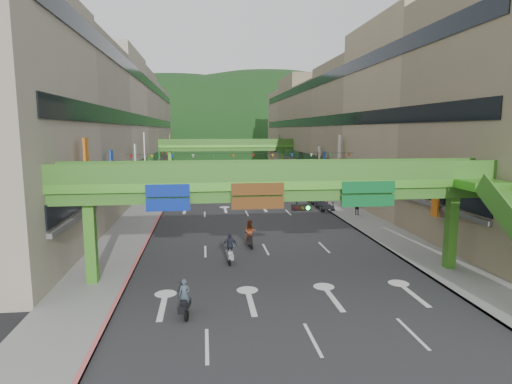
% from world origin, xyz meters
% --- Properties ---
extents(ground, '(320.00, 320.00, 0.00)m').
position_xyz_m(ground, '(0.00, 0.00, 0.00)').
color(ground, black).
rests_on(ground, ground).
extents(road_slab, '(18.00, 140.00, 0.02)m').
position_xyz_m(road_slab, '(0.00, 50.00, 0.01)').
color(road_slab, '#28282B').
rests_on(road_slab, ground).
extents(sidewalk_left, '(4.00, 140.00, 0.15)m').
position_xyz_m(sidewalk_left, '(-11.00, 50.00, 0.07)').
color(sidewalk_left, gray).
rests_on(sidewalk_left, ground).
extents(sidewalk_right, '(4.00, 140.00, 0.15)m').
position_xyz_m(sidewalk_right, '(11.00, 50.00, 0.07)').
color(sidewalk_right, gray).
rests_on(sidewalk_right, ground).
extents(curb_left, '(0.20, 140.00, 0.18)m').
position_xyz_m(curb_left, '(-9.10, 50.00, 0.09)').
color(curb_left, '#CC5959').
rests_on(curb_left, ground).
extents(curb_right, '(0.20, 140.00, 0.18)m').
position_xyz_m(curb_right, '(9.10, 50.00, 0.09)').
color(curb_right, gray).
rests_on(curb_right, ground).
extents(building_row_left, '(12.80, 95.00, 19.00)m').
position_xyz_m(building_row_left, '(-18.93, 50.00, 9.46)').
color(building_row_left, '#9E937F').
rests_on(building_row_left, ground).
extents(building_row_right, '(12.80, 95.00, 19.00)m').
position_xyz_m(building_row_right, '(18.93, 50.00, 9.46)').
color(building_row_right, gray).
rests_on(building_row_right, ground).
extents(overpass_near, '(28.00, 12.27, 7.10)m').
position_xyz_m(overpass_near, '(0.93, 5.38, 5.21)').
color(overpass_near, '#4C9E2D').
rests_on(overpass_near, ground).
extents(overpass_far, '(28.00, 2.20, 7.10)m').
position_xyz_m(overpass_far, '(0.00, 65.00, 5.40)').
color(overpass_far, '#4C9E2D').
rests_on(overpass_far, ground).
extents(hill_left, '(168.00, 140.00, 112.00)m').
position_xyz_m(hill_left, '(-15.00, 160.00, 0.00)').
color(hill_left, '#1C4419').
rests_on(hill_left, ground).
extents(hill_right, '(208.00, 176.00, 128.00)m').
position_xyz_m(hill_right, '(25.00, 180.00, 0.00)').
color(hill_right, '#1C4419').
rests_on(hill_right, ground).
extents(bunting_string, '(26.00, 0.36, 0.47)m').
position_xyz_m(bunting_string, '(0.00, 30.00, 5.96)').
color(bunting_string, black).
rests_on(bunting_string, ground).
extents(scooter_rider_near, '(0.69, 1.59, 1.86)m').
position_xyz_m(scooter_rider_near, '(-5.53, 1.00, 0.85)').
color(scooter_rider_near, black).
rests_on(scooter_rider_near, ground).
extents(scooter_rider_mid, '(0.95, 1.60, 2.12)m').
position_xyz_m(scooter_rider_mid, '(-1.09, 12.76, 1.10)').
color(scooter_rider_mid, black).
rests_on(scooter_rider_mid, ground).
extents(scooter_rider_left, '(1.05, 1.60, 2.08)m').
position_xyz_m(scooter_rider_left, '(-2.88, 9.04, 1.04)').
color(scooter_rider_left, gray).
rests_on(scooter_rider_left, ground).
extents(scooter_rider_far, '(0.89, 1.60, 2.02)m').
position_xyz_m(scooter_rider_far, '(-1.66, 43.48, 1.02)').
color(scooter_rider_far, maroon).
rests_on(scooter_rider_far, ground).
extents(parked_scooter_row, '(1.60, 9.35, 1.08)m').
position_xyz_m(parked_scooter_row, '(8.80, 30.00, 0.52)').
color(parked_scooter_row, black).
rests_on(parked_scooter_row, ground).
extents(car_silver, '(1.63, 4.60, 1.51)m').
position_xyz_m(car_silver, '(-7.00, 35.75, 0.76)').
color(car_silver, '#A6A7AE').
rests_on(car_silver, ground).
extents(car_yellow, '(1.86, 3.82, 1.25)m').
position_xyz_m(car_yellow, '(-0.34, 44.24, 0.63)').
color(car_yellow, gold).
rests_on(car_yellow, ground).
extents(pedestrian_red, '(0.91, 0.74, 1.73)m').
position_xyz_m(pedestrian_red, '(9.80, 29.92, 0.87)').
color(pedestrian_red, '#B7253F').
rests_on(pedestrian_red, ground).
extents(pedestrian_dark, '(1.00, 0.67, 1.57)m').
position_xyz_m(pedestrian_dark, '(11.17, 23.18, 0.79)').
color(pedestrian_dark, black).
rests_on(pedestrian_dark, ground).
extents(pedestrian_blue, '(0.91, 0.63, 1.85)m').
position_xyz_m(pedestrian_blue, '(12.20, 35.55, 0.92)').
color(pedestrian_blue, '#2E3752').
rests_on(pedestrian_blue, ground).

